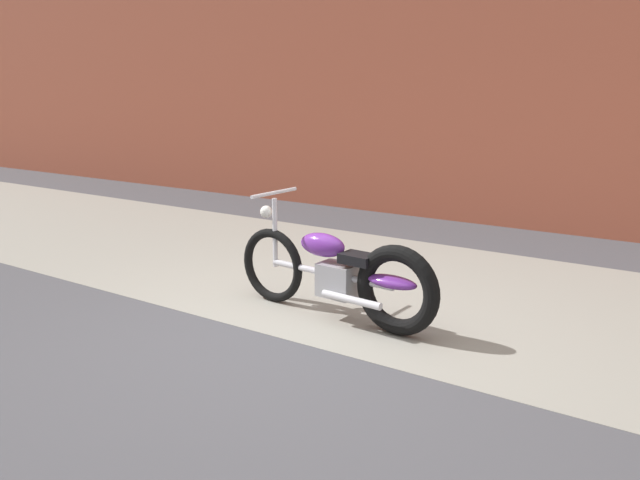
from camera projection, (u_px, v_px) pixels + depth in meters
ground_plane at (281, 338)px, 4.77m from camera, size 80.00×80.00×0.00m
sidewalk_slab at (385, 281)px, 6.19m from camera, size 36.00×3.50×0.01m
brick_building_wall at (507, 21)px, 8.33m from camera, size 36.00×0.50×5.61m
motorcycle_purple at (345, 275)px, 5.05m from camera, size 2.01×0.58×1.03m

